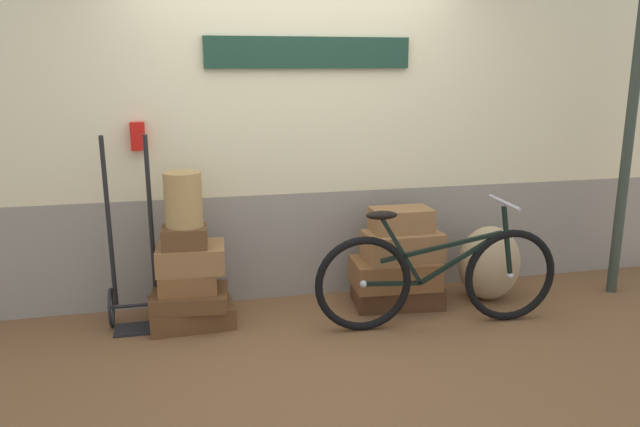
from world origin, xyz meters
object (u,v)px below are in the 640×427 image
object	(u,v)px
suitcase_2	(187,281)
luggage_trolley	(134,281)
suitcase_4	(185,237)
bicycle	(438,277)
suitcase_6	(395,273)
burlap_sack	(489,263)
suitcase_3	(191,258)
suitcase_5	(397,293)
suitcase_7	(403,246)
suitcase_0	(191,312)
wicker_basket	(183,199)
suitcase_1	(190,298)
suitcase_8	(401,220)

from	to	relation	value
suitcase_2	luggage_trolley	world-z (taller)	luggage_trolley
suitcase_4	bicycle	world-z (taller)	bicycle
suitcase_6	burlap_sack	size ratio (longest dim) A/B	1.09
suitcase_3	suitcase_5	distance (m)	1.61
suitcase_5	suitcase_7	distance (m)	0.40
suitcase_0	wicker_basket	distance (m)	0.85
bicycle	suitcase_1	bearing A→B (deg)	166.76
suitcase_5	wicker_basket	size ratio (longest dim) A/B	1.77
suitcase_1	suitcase_8	bearing A→B (deg)	7.53
suitcase_2	suitcase_7	distance (m)	1.62
luggage_trolley	bicycle	world-z (taller)	luggage_trolley
suitcase_5	suitcase_7	size ratio (longest dim) A/B	1.16
suitcase_7	burlap_sack	world-z (taller)	burlap_sack
suitcase_5	burlap_sack	bearing A→B (deg)	1.15
suitcase_5	wicker_basket	world-z (taller)	wicker_basket
suitcase_2	burlap_sack	world-z (taller)	burlap_sack
suitcase_6	luggage_trolley	bearing A→B (deg)	-178.92
suitcase_0	suitcase_7	distance (m)	1.65
suitcase_0	suitcase_3	size ratio (longest dim) A/B	1.26
suitcase_7	suitcase_4	bearing A→B (deg)	178.56
suitcase_0	suitcase_5	bearing A→B (deg)	-3.39
suitcase_3	wicker_basket	size ratio (longest dim) A/B	1.24
suitcase_1	suitcase_2	size ratio (longest dim) A/B	1.31
suitcase_2	suitcase_7	world-z (taller)	suitcase_7
suitcase_1	burlap_sack	distance (m)	2.32
suitcase_8	luggage_trolley	size ratio (longest dim) A/B	0.33
suitcase_8	luggage_trolley	world-z (taller)	luggage_trolley
suitcase_0	suitcase_4	world-z (taller)	suitcase_4
suitcase_3	wicker_basket	distance (m)	0.43
suitcase_6	burlap_sack	distance (m)	0.78
suitcase_4	suitcase_7	xyz separation A→B (m)	(1.62, 0.01, -0.18)
suitcase_5	bicycle	bearing A→B (deg)	-67.72
suitcase_3	suitcase_2	bearing A→B (deg)	-148.88
wicker_basket	bicycle	size ratio (longest dim) A/B	0.21
suitcase_7	burlap_sack	distance (m)	0.75
suitcase_1	suitcase_2	distance (m)	0.13
suitcase_3	luggage_trolley	distance (m)	0.44
suitcase_1	suitcase_4	world-z (taller)	suitcase_4
suitcase_2	suitcase_7	size ratio (longest dim) A/B	0.70
suitcase_3	suitcase_4	xyz separation A→B (m)	(-0.04, -0.04, 0.16)
suitcase_0	burlap_sack	distance (m)	2.33
suitcase_1	wicker_basket	xyz separation A→B (m)	(-0.01, 0.02, 0.71)
suitcase_0	suitcase_5	size ratio (longest dim) A/B	0.89
luggage_trolley	suitcase_6	bearing A→B (deg)	-2.75
suitcase_1	suitcase_6	world-z (taller)	suitcase_6
suitcase_2	luggage_trolley	size ratio (longest dim) A/B	0.29
suitcase_3	burlap_sack	xyz separation A→B (m)	(2.30, -0.05, -0.20)
suitcase_1	luggage_trolley	world-z (taller)	luggage_trolley
bicycle	suitcase_4	bearing A→B (deg)	166.96
suitcase_8	suitcase_4	bearing A→B (deg)	-177.54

